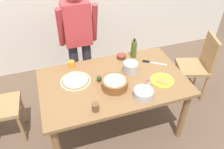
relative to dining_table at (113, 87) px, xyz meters
The scene contains 16 objects.
ground 0.67m from the dining_table, ahead, with size 8.00×8.00×0.00m, color brown.
dining_table is the anchor object (origin of this frame).
person_cook 0.83m from the dining_table, 106.29° to the left, with size 0.49×0.25×1.62m.
chair_wooden_right 1.34m from the dining_table, ahead, with size 0.50×0.50×0.95m.
pizza_raw_on_board 0.43m from the dining_table, 163.77° to the left, with size 0.33×0.33×0.02m.
plate_with_slice 0.55m from the dining_table, 18.58° to the right, with size 0.26×0.26×0.02m.
popcorn_bowl 0.19m from the dining_table, 101.18° to the right, with size 0.28×0.28×0.11m.
mixing_bowl_steel 0.41m from the dining_table, 57.17° to the right, with size 0.20×0.20×0.08m.
small_sauce_bowl 0.47m from the dining_table, 58.94° to the left, with size 0.11×0.11×0.06m.
olive_oil_bottle 0.57m from the dining_table, 43.54° to the left, with size 0.07×0.07×0.26m.
steel_pot 0.30m from the dining_table, 20.23° to the left, with size 0.17×0.17×0.13m.
cup_orange 0.56m from the dining_table, 134.74° to the left, with size 0.07×0.07×0.09m, color orange.
cup_small_brown 0.49m from the dining_table, 129.55° to the right, with size 0.07×0.07×0.09m, color brown.
salt_shaker 0.41m from the dining_table, 33.97° to the right, with size 0.04×0.04×0.11m.
chef_knife 0.58m from the dining_table, 17.95° to the left, with size 0.25×0.18×0.02m.
avocado 0.20m from the dining_table, 163.34° to the left, with size 0.06×0.06×0.07m, color #2D4219.
Camera 1 is at (-0.61, -1.82, 2.38)m, focal length 36.54 mm.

